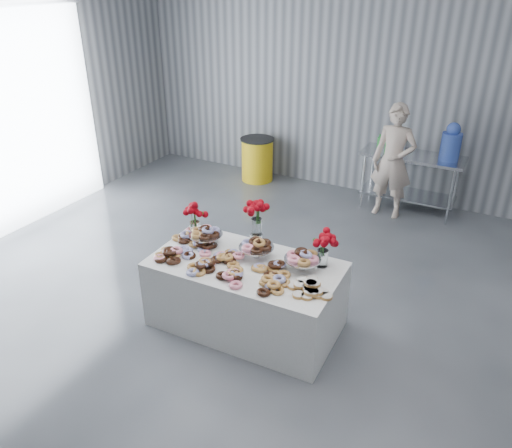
{
  "coord_description": "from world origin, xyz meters",
  "views": [
    {
      "loc": [
        2.16,
        -3.26,
        3.37
      ],
      "look_at": [
        -0.0,
        0.78,
        1.02
      ],
      "focal_mm": 35.0,
      "sensor_mm": 36.0,
      "label": 1
    }
  ],
  "objects_px": {
    "water_jug": "(451,143)",
    "person": "(393,161)",
    "trash_barrel": "(257,159)",
    "display_table": "(246,294)",
    "prep_table": "(410,172)"
  },
  "relations": [
    {
      "from": "display_table",
      "to": "person",
      "type": "distance_m",
      "value": 3.45
    },
    {
      "from": "person",
      "to": "trash_barrel",
      "type": "xyz_separation_m",
      "value": [
        -2.42,
        0.3,
        -0.47
      ]
    },
    {
      "from": "display_table",
      "to": "trash_barrel",
      "type": "distance_m",
      "value": 4.09
    },
    {
      "from": "display_table",
      "to": "trash_barrel",
      "type": "bearing_deg",
      "value": 116.35
    },
    {
      "from": "prep_table",
      "to": "trash_barrel",
      "type": "xyz_separation_m",
      "value": [
        -2.64,
        -0.0,
        -0.24
      ]
    },
    {
      "from": "water_jug",
      "to": "display_table",
      "type": "bearing_deg",
      "value": -109.8
    },
    {
      "from": "display_table",
      "to": "person",
      "type": "bearing_deg",
      "value": 79.79
    },
    {
      "from": "trash_barrel",
      "to": "person",
      "type": "bearing_deg",
      "value": -7.06
    },
    {
      "from": "display_table",
      "to": "water_jug",
      "type": "relative_size",
      "value": 3.43
    },
    {
      "from": "trash_barrel",
      "to": "water_jug",
      "type": "bearing_deg",
      "value": 0.0
    },
    {
      "from": "water_jug",
      "to": "trash_barrel",
      "type": "bearing_deg",
      "value": 180.0
    },
    {
      "from": "display_table",
      "to": "person",
      "type": "height_order",
      "value": "person"
    },
    {
      "from": "water_jug",
      "to": "person",
      "type": "relative_size",
      "value": 0.33
    },
    {
      "from": "display_table",
      "to": "prep_table",
      "type": "relative_size",
      "value": 1.27
    },
    {
      "from": "display_table",
      "to": "person",
      "type": "xyz_separation_m",
      "value": [
        0.61,
        3.37,
        0.48
      ]
    }
  ]
}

